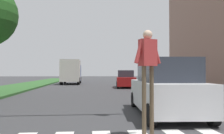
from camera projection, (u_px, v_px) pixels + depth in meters
ground_plane at (93, 86)px, 25.89m from camera, size 140.00×140.00×0.00m
median_strip at (20, 87)px, 23.21m from camera, size 4.17×64.00×0.15m
sidewalk_right at (165, 86)px, 24.62m from camera, size 3.00×64.00×0.15m
pedestrian_performer at (148, 66)px, 5.35m from camera, size 0.72×0.37×2.49m
suv_crossing at (165, 88)px, 8.22m from camera, size 2.23×4.71×1.97m
sedan_midblock at (126, 80)px, 23.16m from camera, size 2.25×4.69×1.73m
truck_box_delivery at (71, 72)px, 30.15m from camera, size 2.40×6.20×3.10m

